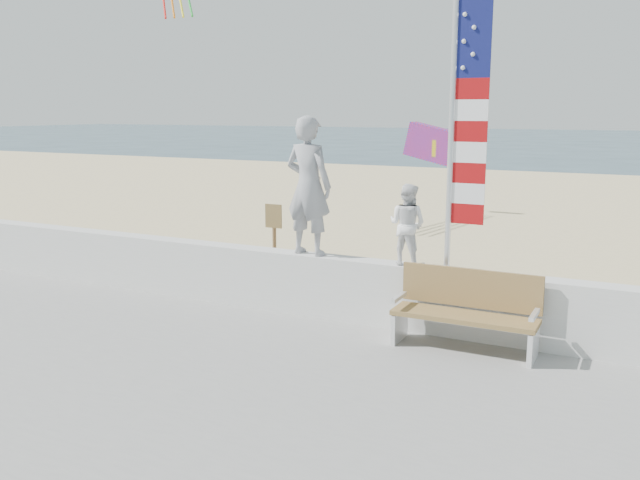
# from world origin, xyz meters

# --- Properties ---
(ground) EXTENTS (220.00, 220.00, 0.00)m
(ground) POSITION_xyz_m (0.00, 0.00, 0.00)
(ground) COLOR #294553
(ground) RESTS_ON ground
(sand) EXTENTS (90.00, 40.00, 0.08)m
(sand) POSITION_xyz_m (0.00, 9.00, 0.04)
(sand) COLOR beige
(sand) RESTS_ON ground
(seawall) EXTENTS (30.00, 0.35, 0.90)m
(seawall) POSITION_xyz_m (0.00, 2.00, 0.63)
(seawall) COLOR silver
(seawall) RESTS_ON boardwalk
(adult) EXTENTS (0.78, 0.56, 2.01)m
(adult) POSITION_xyz_m (-0.09, 2.00, 2.08)
(adult) COLOR #939498
(adult) RESTS_ON seawall
(child) EXTENTS (0.60, 0.51, 1.11)m
(child) POSITION_xyz_m (1.42, 2.00, 1.64)
(child) COLOR white
(child) RESTS_ON seawall
(bench) EXTENTS (1.80, 0.57, 1.00)m
(bench) POSITION_xyz_m (2.39, 1.55, 0.69)
(bench) COLOR olive
(bench) RESTS_ON boardwalk
(flag) EXTENTS (0.50, 0.08, 3.50)m
(flag) POSITION_xyz_m (2.12, 2.00, 2.99)
(flag) COLOR silver
(flag) RESTS_ON seawall
(parafoil_kite) EXTENTS (1.02, 0.37, 0.68)m
(parafoil_kite) POSITION_xyz_m (1.39, 3.41, 2.63)
(parafoil_kite) COLOR red
(parafoil_kite) RESTS_ON ground
(sign) EXTENTS (0.32, 0.07, 1.46)m
(sign) POSITION_xyz_m (-1.57, 3.52, 0.94)
(sign) COLOR brown
(sign) RESTS_ON sand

